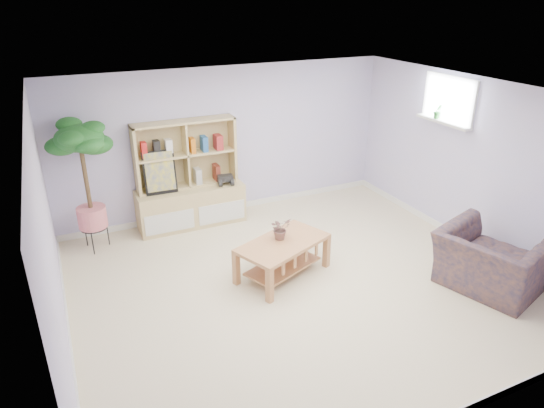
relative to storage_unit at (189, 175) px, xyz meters
name	(u,v)px	position (x,y,z in m)	size (l,w,h in m)	color
floor	(298,283)	(0.74, -2.24, -0.83)	(5.50, 5.00, 0.01)	beige
ceiling	(303,95)	(0.74, -2.24, 1.57)	(5.50, 5.00, 0.01)	white
walls	(300,197)	(0.74, -2.24, 0.37)	(5.51, 5.01, 2.40)	#B8B3E3
baseboard	(298,279)	(0.74, -2.24, -0.78)	(5.50, 5.00, 0.10)	white
window	(449,100)	(3.47, -1.64, 1.17)	(0.10, 0.98, 0.68)	#CFE9FD
window_sill	(443,122)	(3.41, -1.64, 0.85)	(0.14, 1.00, 0.04)	white
storage_unit	(189,175)	(0.00, 0.00, 0.00)	(1.67, 0.56, 1.67)	tan
poster	(160,173)	(-0.45, -0.02, 0.12)	(0.48, 0.11, 0.66)	yellow
toy_truck	(225,179)	(0.55, -0.11, -0.12)	(0.33, 0.23, 0.18)	black
coffee_table	(283,258)	(0.64, -1.98, -0.59)	(1.20, 0.65, 0.49)	#A47347
table_plant	(280,228)	(0.65, -1.88, -0.20)	(0.26, 0.23, 0.29)	#297038
floor_tree	(87,187)	(-1.49, -0.19, 0.12)	(0.70, 0.70, 1.91)	#175D21
armchair	(491,257)	(2.83, -3.33, -0.40)	(1.17, 1.02, 0.87)	#151E3D
sill_plant	(437,111)	(3.41, -1.50, 0.98)	(0.12, 0.10, 0.22)	#175D21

